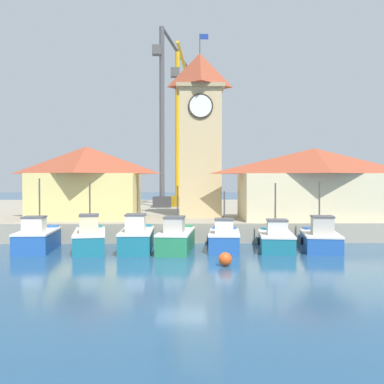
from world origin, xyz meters
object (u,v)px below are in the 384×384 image
(fishing_boat_left_inner, at_px, (137,238))
(fishing_boat_right_inner, at_px, (321,238))
(fishing_boat_mid_right, at_px, (276,239))
(port_crane_near, at_px, (163,135))
(mooring_buoy, at_px, (225,259))
(clock_tower, at_px, (200,131))
(warehouse_left, at_px, (87,181))
(warehouse_right, at_px, (314,183))
(fishing_boat_left_outer, at_px, (90,238))
(fishing_boat_center, at_px, (224,239))
(fishing_boat_mid_left, at_px, (176,238))
(fishing_boat_far_left, at_px, (37,238))
(port_crane_far, at_px, (178,144))

(fishing_boat_left_inner, height_order, fishing_boat_right_inner, fishing_boat_left_inner)
(fishing_boat_right_inner, bearing_deg, fishing_boat_mid_right, -179.31)
(port_crane_near, distance_m, mooring_buoy, 29.87)
(clock_tower, bearing_deg, fishing_boat_mid_right, -65.27)
(fishing_boat_right_inner, xyz_separation_m, warehouse_left, (-16.28, 8.03, 3.56))
(fishing_boat_left_inner, xyz_separation_m, warehouse_right, (12.94, 6.49, 3.35))
(clock_tower, height_order, port_crane_near, port_crane_near)
(fishing_boat_left_outer, xyz_separation_m, mooring_buoy, (7.91, -5.22, -0.43))
(fishing_boat_center, xyz_separation_m, port_crane_near, (-4.81, 22.75, 8.83))
(fishing_boat_mid_left, bearing_deg, fishing_boat_left_inner, 177.00)
(fishing_boat_far_left, distance_m, fishing_boat_right_inner, 17.60)
(warehouse_left, xyz_separation_m, mooring_buoy, (9.81, -13.28, -3.94))
(fishing_boat_left_outer, height_order, mooring_buoy, fishing_boat_left_outer)
(port_crane_near, height_order, mooring_buoy, port_crane_near)
(fishing_boat_mid_right, xyz_separation_m, mooring_buoy, (-3.66, -5.22, -0.34))
(fishing_boat_mid_left, distance_m, fishing_boat_mid_right, 6.22)
(warehouse_left, distance_m, mooring_buoy, 16.98)
(fishing_boat_right_inner, distance_m, clock_tower, 14.24)
(warehouse_right, height_order, port_crane_far, port_crane_far)
(clock_tower, bearing_deg, mooring_buoy, -87.16)
(fishing_boat_center, height_order, port_crane_near, port_crane_near)
(warehouse_right, height_order, mooring_buoy, warehouse_right)
(fishing_boat_mid_right, relative_size, port_crane_far, 0.25)
(fishing_boat_mid_right, xyz_separation_m, port_crane_far, (-6.36, 24.77, 7.90))
(fishing_boat_right_inner, height_order, warehouse_right, warehouse_right)
(fishing_boat_right_inner, relative_size, port_crane_far, 0.26)
(port_crane_far, bearing_deg, fishing_boat_right_inner, -69.65)
(warehouse_left, bearing_deg, clock_tower, 9.25)
(fishing_boat_left_outer, xyz_separation_m, clock_tower, (7.18, 9.54, 7.71))
(fishing_boat_left_inner, height_order, warehouse_left, warehouse_left)
(clock_tower, xyz_separation_m, warehouse_right, (8.68, -3.13, -4.34))
(fishing_boat_far_left, height_order, warehouse_right, warehouse_right)
(fishing_boat_center, xyz_separation_m, fishing_boat_right_inner, (6.03, -0.08, 0.01))
(fishing_boat_mid_right, relative_size, mooring_buoy, 6.98)
(port_crane_far, distance_m, mooring_buoy, 31.21)
(fishing_boat_left_outer, distance_m, mooring_buoy, 9.49)
(fishing_boat_left_outer, height_order, fishing_boat_right_inner, fishing_boat_right_inner)
(fishing_boat_far_left, height_order, port_crane_near, port_crane_near)
(fishing_boat_left_outer, height_order, clock_tower, clock_tower)
(fishing_boat_far_left, relative_size, clock_tower, 0.31)
(port_crane_near, relative_size, port_crane_far, 1.05)
(fishing_boat_mid_right, bearing_deg, fishing_boat_right_inner, 0.69)
(fishing_boat_far_left, bearing_deg, fishing_boat_right_inner, 0.05)
(port_crane_far, relative_size, mooring_buoy, 27.73)
(warehouse_left, distance_m, warehouse_right, 17.84)
(fishing_boat_far_left, xyz_separation_m, fishing_boat_mid_left, (8.57, -0.23, -0.00))
(port_crane_far, bearing_deg, fishing_boat_left_inner, -95.27)
(fishing_boat_left_inner, xyz_separation_m, fishing_boat_mid_left, (2.44, -0.13, -0.03))
(fishing_boat_right_inner, xyz_separation_m, clock_tower, (-7.21, 9.51, 7.77))
(fishing_boat_left_inner, relative_size, port_crane_far, 0.26)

